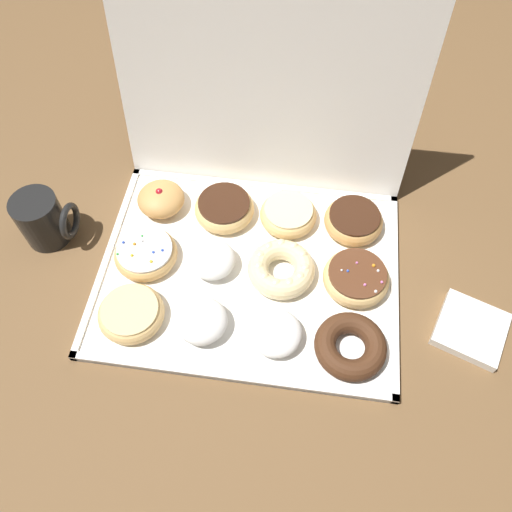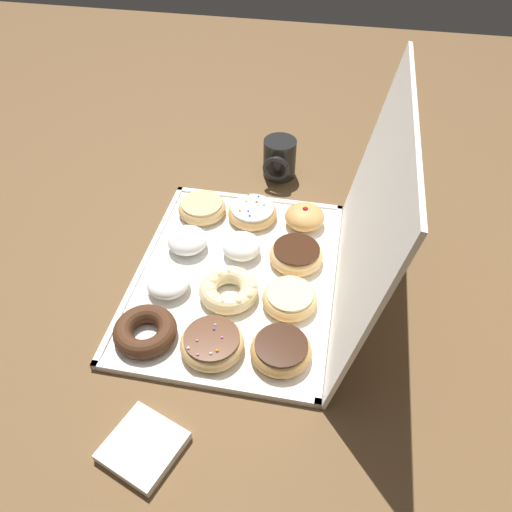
{
  "view_description": "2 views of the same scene",
  "coord_description": "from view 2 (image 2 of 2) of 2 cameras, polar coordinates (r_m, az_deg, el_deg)",
  "views": [
    {
      "loc": [
        0.08,
        -0.47,
        0.81
      ],
      "look_at": [
        0.01,
        0.01,
        0.05
      ],
      "focal_mm": 35.8,
      "sensor_mm": 36.0,
      "label": 1
    },
    {
      "loc": [
        0.71,
        0.18,
        0.79
      ],
      "look_at": [
        -0.02,
        0.04,
        0.05
      ],
      "focal_mm": 35.43,
      "sensor_mm": 36.0,
      "label": 2
    }
  ],
  "objects": [
    {
      "name": "box_lid_open",
      "position": [
        0.92,
        12.6,
        4.27
      ],
      "size": [
        0.54,
        0.08,
        0.42
      ],
      "primitive_type": "cube",
      "rotation": [
        1.4,
        0.0,
        0.0
      ],
      "color": "white",
      "rests_on": "ground"
    },
    {
      "name": "ground_plane",
      "position": [
        1.08,
        -2.34,
        -2.54
      ],
      "size": [
        3.0,
        3.0,
        0.0
      ],
      "primitive_type": "plane",
      "color": "brown"
    },
    {
      "name": "napkin_stack",
      "position": [
        0.88,
        -12.62,
        -20.27
      ],
      "size": [
        0.14,
        0.14,
        0.02
      ],
      "primitive_type": "cube",
      "rotation": [
        0.0,
        0.0,
        -0.35
      ],
      "color": "white",
      "rests_on": "ground"
    },
    {
      "name": "chocolate_frosted_donut_11",
      "position": [
        0.93,
        2.84,
        -10.55
      ],
      "size": [
        0.11,
        0.11,
        0.04
      ],
      "color": "tan",
      "rests_on": "donut_box"
    },
    {
      "name": "sprinkle_donut_4",
      "position": [
        1.19,
        -0.36,
        4.95
      ],
      "size": [
        0.12,
        0.12,
        0.04
      ],
      "color": "tan",
      "rests_on": "donut_box"
    },
    {
      "name": "powdered_filled_donut_5",
      "position": [
        1.1,
        -1.78,
        1.14
      ],
      "size": [
        0.08,
        0.08,
        0.05
      ],
      "color": "white",
      "rests_on": "donut_box"
    },
    {
      "name": "jelly_filled_donut_8",
      "position": [
        1.18,
        5.52,
        4.44
      ],
      "size": [
        0.09,
        0.09,
        0.05
      ],
      "color": "tan",
      "rests_on": "donut_box"
    },
    {
      "name": "chocolate_frosted_donut_9",
      "position": [
        1.09,
        4.56,
        0.15
      ],
      "size": [
        0.12,
        0.12,
        0.04
      ],
      "color": "#E5B770",
      "rests_on": "donut_box"
    },
    {
      "name": "sprinkle_donut_7",
      "position": [
        0.94,
        -5.2,
        -9.74
      ],
      "size": [
        0.12,
        0.12,
        0.04
      ],
      "color": "#E5B770",
      "rests_on": "donut_box"
    },
    {
      "name": "chocolate_cake_ring_donut_3",
      "position": [
        0.98,
        -12.4,
        -8.26
      ],
      "size": [
        0.12,
        0.12,
        0.04
      ],
      "color": "#472816",
      "rests_on": "donut_box"
    },
    {
      "name": "powdered_filled_donut_1",
      "position": [
        1.12,
        -7.76,
        1.77
      ],
      "size": [
        0.09,
        0.09,
        0.05
      ],
      "color": "white",
      "rests_on": "donut_box"
    },
    {
      "name": "coffee_mug",
      "position": [
        1.33,
        2.66,
        10.97
      ],
      "size": [
        0.1,
        0.08,
        0.1
      ],
      "color": "black",
      "rests_on": "ground"
    },
    {
      "name": "donut_box",
      "position": [
        1.07,
        -2.34,
        -2.34
      ],
      "size": [
        0.54,
        0.42,
        0.01
      ],
      "color": "white",
      "rests_on": "ground"
    },
    {
      "name": "glazed_ring_donut_10",
      "position": [
        1.0,
        3.83,
        -4.8
      ],
      "size": [
        0.11,
        0.11,
        0.04
      ],
      "color": "#E5B770",
      "rests_on": "donut_box"
    },
    {
      "name": "powdered_filled_donut_2",
      "position": [
        1.04,
        -9.87,
        -2.95
      ],
      "size": [
        0.09,
        0.09,
        0.04
      ],
      "color": "white",
      "rests_on": "donut_box"
    },
    {
      "name": "cruller_donut_6",
      "position": [
        1.02,
        -2.86,
        -3.8
      ],
      "size": [
        0.12,
        0.12,
        0.04
      ],
      "color": "beige",
      "rests_on": "donut_box"
    },
    {
      "name": "glazed_ring_donut_0",
      "position": [
        1.21,
        -6.11,
        5.44
      ],
      "size": [
        0.11,
        0.11,
        0.03
      ],
      "color": "#E5B770",
      "rests_on": "donut_box"
    }
  ]
}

